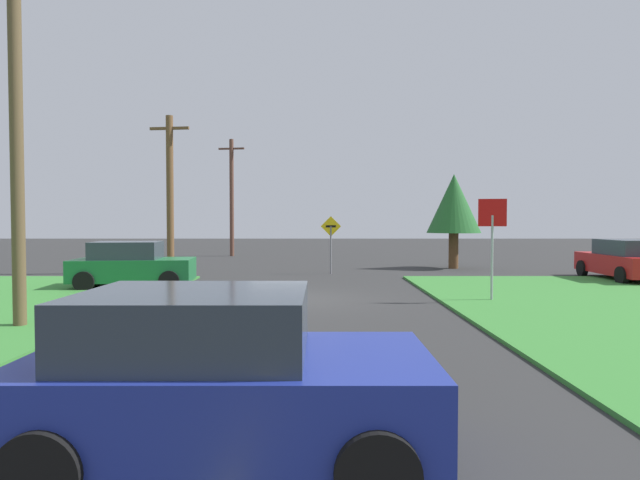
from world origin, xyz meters
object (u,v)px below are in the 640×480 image
at_px(car_on_crossroad, 625,260).
at_px(utility_pole_far, 231,196).
at_px(car_behind_on_main_road, 221,376).
at_px(direction_sign, 330,238).
at_px(utility_pole_near, 15,133).
at_px(parked_car_near_building, 131,265).
at_px(oak_tree_left, 453,204).
at_px(utility_pole_mid, 169,192).
at_px(stop_sign, 491,229).

height_order(car_on_crossroad, utility_pole_far, utility_pole_far).
height_order(car_behind_on_main_road, direction_sign, direction_sign).
height_order(car_behind_on_main_road, utility_pole_near, utility_pole_near).
distance_m(parked_car_near_building, oak_tree_left, 15.51).
relative_size(parked_car_near_building, utility_pole_mid, 0.59).
distance_m(car_on_crossroad, direction_sign, 11.89).
xyz_separation_m(car_on_crossroad, utility_pole_far, (-18.07, 15.21, 3.31)).
height_order(stop_sign, car_behind_on_main_road, stop_sign).
distance_m(car_behind_on_main_road, car_on_crossroad, 20.14).
distance_m(stop_sign, car_behind_on_main_road, 11.51).
xyz_separation_m(parked_car_near_building, car_on_crossroad, (18.58, 2.30, 0.00)).
relative_size(car_on_crossroad, utility_pole_mid, 0.66).
bearing_deg(utility_pole_mid, car_behind_on_main_road, -72.53).
xyz_separation_m(stop_sign, parked_car_near_building, (-11.45, 3.28, -1.29)).
distance_m(utility_pole_mid, utility_pole_far, 12.27).
bearing_deg(direction_sign, oak_tree_left, 24.15).
bearing_deg(car_on_crossroad, stop_sign, 130.28).
relative_size(utility_pole_near, direction_sign, 3.14).
height_order(parked_car_near_building, utility_pole_near, utility_pole_near).
bearing_deg(utility_pole_near, parked_car_near_building, 90.93).
relative_size(direction_sign, oak_tree_left, 0.55).
bearing_deg(car_behind_on_main_road, utility_pole_mid, 107.72).
height_order(stop_sign, utility_pole_far, utility_pole_far).
distance_m(stop_sign, parked_car_near_building, 11.98).
bearing_deg(parked_car_near_building, car_behind_on_main_road, -72.82).
xyz_separation_m(car_behind_on_main_road, direction_sign, (1.43, 18.12, 0.79)).
bearing_deg(parked_car_near_building, utility_pole_far, 82.38).
xyz_separation_m(stop_sign, utility_pole_mid, (-11.63, 8.55, 1.54)).
bearing_deg(car_behind_on_main_road, direction_sign, 85.75).
distance_m(stop_sign, car_on_crossroad, 9.14).
relative_size(stop_sign, car_behind_on_main_road, 0.77).
relative_size(parked_car_near_building, car_behind_on_main_road, 1.09).
bearing_deg(utility_pole_near, oak_tree_left, 48.41).
bearing_deg(car_on_crossroad, parked_car_near_building, 99.30).
bearing_deg(stop_sign, oak_tree_left, -89.73).
bearing_deg(direction_sign, parked_car_near_building, -144.51).
relative_size(car_on_crossroad, direction_sign, 1.80).
bearing_deg(car_on_crossroad, utility_pole_far, 52.17).
bearing_deg(utility_pole_near, car_on_crossroad, 26.66).
relative_size(car_behind_on_main_road, utility_pole_mid, 0.54).
bearing_deg(parked_car_near_building, car_on_crossroad, 1.09).
bearing_deg(stop_sign, direction_sign, -52.65).
bearing_deg(utility_pole_mid, car_on_crossroad, -8.99).
height_order(utility_pole_far, direction_sign, utility_pole_far).
distance_m(car_on_crossroad, oak_tree_left, 8.04).
bearing_deg(utility_pole_mid, utility_pole_near, -88.64).
bearing_deg(utility_pole_far, stop_sign, -62.23).
bearing_deg(stop_sign, car_on_crossroad, -132.68).
height_order(stop_sign, direction_sign, stop_sign).
height_order(utility_pole_near, utility_pole_mid, utility_pole_near).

